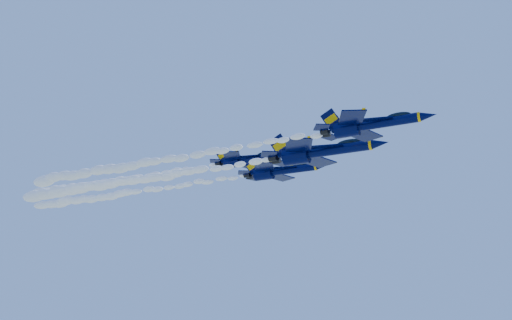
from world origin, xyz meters
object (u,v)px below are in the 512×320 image
at_px(jet_second, 319,152).
at_px(jet_lead, 369,125).
at_px(jet_third, 280,171).
at_px(jet_fourth, 247,159).

bearing_deg(jet_second, jet_lead, -40.75).
xyz_separation_m(jet_third, jet_fourth, (-9.07, 4.25, 4.78)).
xyz_separation_m(jet_lead, jet_second, (-9.78, 8.43, 0.19)).
bearing_deg(jet_lead, jet_second, 139.25).
relative_size(jet_lead, jet_third, 0.93).
bearing_deg(jet_lead, jet_third, 136.66).
relative_size(jet_lead, jet_fourth, 0.97).
xyz_separation_m(jet_lead, jet_fourth, (-30.17, 24.15, 6.39)).
height_order(jet_third, jet_fourth, jet_fourth).
bearing_deg(jet_lead, jet_fourth, 141.32).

